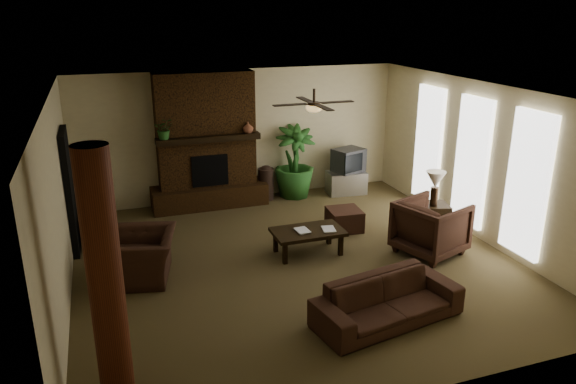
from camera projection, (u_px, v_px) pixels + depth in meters
name	position (u px, v px, depth m)	size (l,w,h in m)	color
room_shell	(296.00, 182.00, 8.64)	(7.00, 7.00, 7.00)	brown
fireplace	(207.00, 152.00, 11.35)	(2.40, 0.70, 2.80)	#482B13
windows	(471.00, 162.00, 9.91)	(0.08, 3.65, 2.35)	white
log_column	(105.00, 278.00, 5.58)	(0.36, 0.36, 2.80)	#602B18
doorway	(70.00, 191.00, 9.29)	(0.10, 1.00, 2.10)	black
ceiling_fan	(314.00, 106.00, 8.67)	(1.35, 1.35, 0.37)	#2F2115
sofa	(388.00, 294.00, 7.27)	(2.04, 0.60, 0.80)	#3E251A
armchair_left	(143.00, 249.00, 8.43)	(1.11, 0.72, 0.97)	#3E251A
armchair_right	(431.00, 225.00, 9.27)	(1.00, 0.94, 1.03)	#3E251A
coffee_table	(308.00, 233.00, 9.29)	(1.20, 0.70, 0.43)	black
ottoman	(344.00, 219.00, 10.36)	(0.60, 0.60, 0.40)	#3E251A
tv_stand	(346.00, 182.00, 12.37)	(0.85, 0.50, 0.50)	silver
tv	(349.00, 160.00, 12.24)	(0.78, 0.71, 0.52)	#39393C
floor_vase	(266.00, 180.00, 11.91)	(0.34, 0.34, 0.77)	#32231C
floor_plant	(294.00, 177.00, 12.11)	(0.89, 1.58, 0.89)	#2C6127
side_table_left	(99.00, 229.00, 9.74)	(0.50, 0.50, 0.55)	black
lamp_left	(96.00, 189.00, 9.55)	(0.41, 0.41, 0.65)	#2F2115
side_table_right	(433.00, 218.00, 10.23)	(0.50, 0.50, 0.55)	black
lamp_right	(435.00, 182.00, 9.93)	(0.42, 0.42, 0.65)	#2F2115
mantel_plant	(164.00, 131.00, 10.64)	(0.38, 0.42, 0.33)	#2C6127
mantel_vase	(248.00, 128.00, 11.20)	(0.22, 0.23, 0.22)	brown
book_a	(296.00, 224.00, 9.14)	(0.22, 0.03, 0.29)	#999999
book_b	(323.00, 222.00, 9.23)	(0.21, 0.02, 0.29)	#999999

